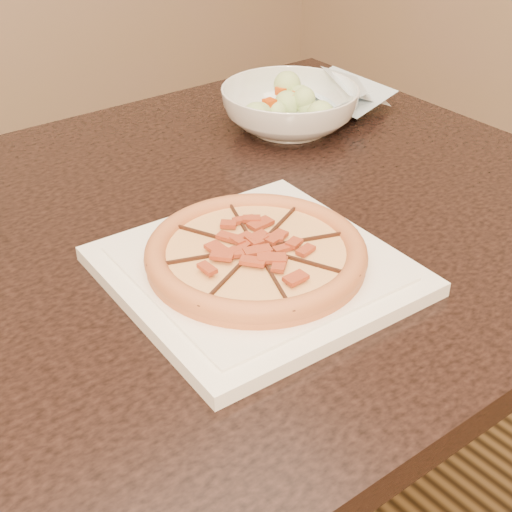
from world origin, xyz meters
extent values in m
cube|color=black|center=(0.00, 0.12, 0.73)|extent=(1.42, 0.94, 0.04)
cylinder|color=black|center=(0.61, 0.49, 0.35)|extent=(0.07, 0.07, 0.71)
cube|color=white|center=(0.09, -0.03, 0.76)|extent=(0.33, 0.33, 0.02)
cube|color=white|center=(0.09, -0.03, 0.77)|extent=(0.28, 0.28, 0.00)
cylinder|color=#C6643A|center=(0.09, -0.03, 0.78)|extent=(0.25, 0.25, 0.01)
torus|color=#C6643A|center=(0.09, -0.03, 0.79)|extent=(0.26, 0.26, 0.03)
cylinder|color=#EEC876|center=(0.09, -0.03, 0.79)|extent=(0.21, 0.21, 0.01)
cube|color=black|center=(0.09, -0.03, 0.79)|extent=(0.10, 0.24, 0.01)
cube|color=black|center=(0.09, -0.03, 0.79)|extent=(0.11, 0.23, 0.01)
cube|color=black|center=(0.09, -0.03, 0.79)|extent=(0.24, 0.10, 0.01)
cube|color=black|center=(0.09, -0.03, 0.79)|extent=(0.23, 0.11, 0.01)
cube|color=#9D4428|center=(0.10, -0.04, 0.79)|extent=(0.03, 0.02, 0.00)
cube|color=#9D4428|center=(0.13, -0.04, 0.79)|extent=(0.03, 0.02, 0.00)
cube|color=#9D4428|center=(0.15, -0.02, 0.79)|extent=(0.03, 0.02, 0.00)
cube|color=#9D4428|center=(0.11, -0.02, 0.79)|extent=(0.03, 0.02, 0.00)
cube|color=#9D4428|center=(0.13, 0.00, 0.79)|extent=(0.03, 0.02, 0.00)
cube|color=#9D4428|center=(0.14, 0.02, 0.79)|extent=(0.03, 0.03, 0.00)
cube|color=#9D4428|center=(0.10, 0.00, 0.79)|extent=(0.03, 0.03, 0.00)
cube|color=#9D4428|center=(0.11, 0.02, 0.79)|extent=(0.02, 0.03, 0.00)
cube|color=#9D4428|center=(0.10, 0.05, 0.79)|extent=(0.02, 0.03, 0.00)
cube|color=#9D4428|center=(0.08, 0.01, 0.79)|extent=(0.02, 0.03, 0.00)
cube|color=#9D4428|center=(0.07, 0.03, 0.79)|extent=(0.02, 0.03, 0.00)
cube|color=#9D4428|center=(0.07, -0.01, 0.79)|extent=(0.02, 0.03, 0.00)
cube|color=#9D4428|center=(0.05, 0.00, 0.79)|extent=(0.03, 0.03, 0.00)
cube|color=#9D4428|center=(0.03, 0.01, 0.79)|extent=(0.03, 0.03, 0.00)
cube|color=#9D4428|center=(0.06, -0.02, 0.79)|extent=(0.03, 0.02, 0.00)
cube|color=#9D4428|center=(0.03, -0.02, 0.79)|extent=(0.03, 0.02, 0.00)
cube|color=#9D4428|center=(0.01, -0.04, 0.79)|extent=(0.03, 0.02, 0.00)
cube|color=#9D4428|center=(0.05, -0.04, 0.79)|extent=(0.03, 0.02, 0.00)
cube|color=#9D4428|center=(0.03, -0.06, 0.79)|extent=(0.03, 0.02, 0.00)
cube|color=#9D4428|center=(0.07, -0.04, 0.79)|extent=(0.03, 0.03, 0.00)
cube|color=#9D4428|center=(0.06, -0.07, 0.79)|extent=(0.03, 0.03, 0.00)
cube|color=#9D4428|center=(0.06, -0.09, 0.79)|extent=(0.02, 0.03, 0.00)
cube|color=#9D4428|center=(0.08, -0.06, 0.79)|extent=(0.02, 0.03, 0.00)
cube|color=#9D4428|center=(0.09, -0.08, 0.79)|extent=(0.02, 0.03, 0.00)
cube|color=#9D4428|center=(0.11, -0.10, 0.79)|extent=(0.02, 0.03, 0.00)
cube|color=#9D4428|center=(0.10, -0.06, 0.79)|extent=(0.02, 0.03, 0.00)
cube|color=#9D4428|center=(0.13, -0.07, 0.79)|extent=(0.03, 0.03, 0.00)
cube|color=#9D4428|center=(0.15, -0.08, 0.79)|extent=(0.03, 0.03, 0.00)
imported|color=white|center=(0.41, 0.28, 0.79)|extent=(0.30, 0.30, 0.07)
sphere|color=beige|center=(0.41, 0.28, 0.84)|extent=(0.04, 0.04, 0.04)
sphere|color=beige|center=(0.43, 0.30, 0.84)|extent=(0.04, 0.04, 0.04)
sphere|color=beige|center=(0.43, 0.32, 0.84)|extent=(0.04, 0.04, 0.04)
sphere|color=beige|center=(0.41, 0.30, 0.84)|extent=(0.04, 0.04, 0.04)
sphere|color=beige|center=(0.39, 0.31, 0.84)|extent=(0.04, 0.04, 0.04)
sphere|color=beige|center=(0.41, 0.28, 0.84)|extent=(0.04, 0.04, 0.04)
sphere|color=beige|center=(0.39, 0.28, 0.84)|extent=(0.04, 0.04, 0.04)
sphere|color=beige|center=(0.38, 0.25, 0.84)|extent=(0.04, 0.04, 0.04)
sphere|color=beige|center=(0.41, 0.27, 0.84)|extent=(0.04, 0.04, 0.04)
sphere|color=beige|center=(0.43, 0.25, 0.84)|extent=(0.04, 0.04, 0.04)
sphere|color=beige|center=(0.41, 0.28, 0.84)|extent=(0.04, 0.04, 0.04)
cube|color=#CE3F05|center=(0.44, 0.31, 0.83)|extent=(0.02, 0.02, 0.01)
cube|color=#CE3F05|center=(0.38, 0.30, 0.83)|extent=(0.02, 0.02, 0.01)
cube|color=#CE3F05|center=(0.42, 0.25, 0.83)|extent=(0.02, 0.02, 0.01)
camera|label=1|loc=(-0.35, -0.57, 1.23)|focal=50.00mm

